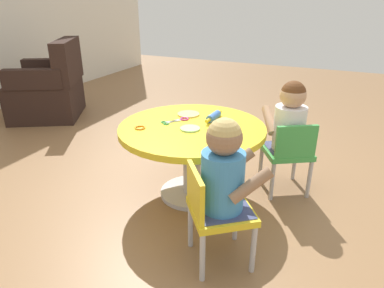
% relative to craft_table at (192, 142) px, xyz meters
% --- Properties ---
extents(ground_plane, '(10.00, 10.00, 0.00)m').
position_rel_craft_table_xyz_m(ground_plane, '(0.00, 0.00, -0.40)').
color(ground_plane, olive).
extents(craft_table, '(0.95, 0.95, 0.51)m').
position_rel_craft_table_xyz_m(craft_table, '(0.00, 0.00, 0.00)').
color(craft_table, silver).
rests_on(craft_table, ground).
extents(child_chair_left, '(0.42, 0.42, 0.54)m').
position_rel_craft_table_xyz_m(child_chair_left, '(-0.54, -0.37, -0.09)').
color(child_chair_left, '#B7B7BC').
rests_on(child_chair_left, ground).
extents(seated_child_left, '(0.42, 0.44, 0.51)m').
position_rel_craft_table_xyz_m(seated_child_left, '(-0.52, -0.40, 0.13)').
color(seated_child_left, '#3F4772').
rests_on(seated_child_left, ground).
extents(child_chair_right, '(0.41, 0.41, 0.54)m').
position_rel_craft_table_xyz_m(child_chair_right, '(0.31, -0.58, -0.09)').
color(child_chair_right, '#B7B7BC').
rests_on(child_chair_right, ground).
extents(seated_child_right, '(0.43, 0.41, 0.51)m').
position_rel_craft_table_xyz_m(seated_child_right, '(0.34, -0.56, 0.13)').
color(seated_child_right, '#3F4772').
rests_on(seated_child_right, ground).
extents(armchair_dark, '(0.97, 0.97, 0.85)m').
position_rel_craft_table_xyz_m(armchair_dark, '(0.88, 2.15, -0.09)').
color(armchair_dark, black).
rests_on(armchair_dark, ground).
extents(rolling_pin, '(0.23, 0.06, 0.05)m').
position_rel_craft_table_xyz_m(rolling_pin, '(0.16, -0.09, 0.14)').
color(rolling_pin, '#3F72CC').
rests_on(rolling_pin, craft_table).
extents(craft_scissors, '(0.14, 0.12, 0.01)m').
position_rel_craft_table_xyz_m(craft_scissors, '(-0.01, 0.17, 0.12)').
color(craft_scissors, silver).
rests_on(craft_scissors, craft_table).
extents(playdough_blob_0, '(0.13, 0.13, 0.01)m').
position_rel_craft_table_xyz_m(playdough_blob_0, '(-0.06, -0.01, 0.12)').
color(playdough_blob_0, '#B2E58C').
rests_on(playdough_blob_0, craft_table).
extents(playdough_blob_1, '(0.15, 0.15, 0.01)m').
position_rel_craft_table_xyz_m(playdough_blob_1, '(0.19, 0.12, 0.12)').
color(playdough_blob_1, '#F2CC72').
rests_on(playdough_blob_1, craft_table).
extents(cookie_cutter_0, '(0.05, 0.05, 0.01)m').
position_rel_craft_table_xyz_m(cookie_cutter_0, '(-0.03, -0.14, 0.12)').
color(cookie_cutter_0, red).
rests_on(cookie_cutter_0, craft_table).
extents(cookie_cutter_1, '(0.06, 0.06, 0.01)m').
position_rel_craft_table_xyz_m(cookie_cutter_1, '(0.09, 0.10, 0.12)').
color(cookie_cutter_1, '#D83FA5').
rests_on(cookie_cutter_1, craft_table).
extents(cookie_cutter_2, '(0.07, 0.07, 0.01)m').
position_rel_craft_table_xyz_m(cookie_cutter_2, '(-0.18, 0.28, 0.12)').
color(cookie_cutter_2, orange).
rests_on(cookie_cutter_2, craft_table).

